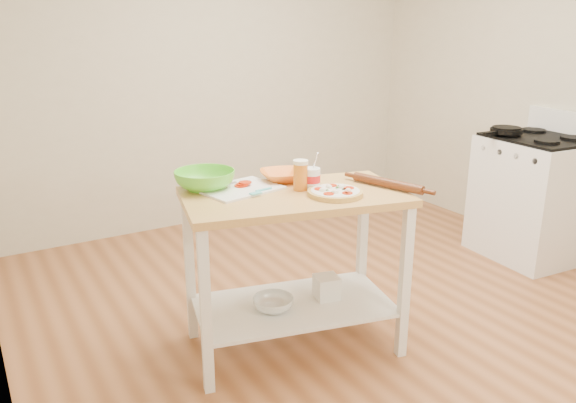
% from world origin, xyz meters
% --- Properties ---
extents(room_shell, '(4.04, 4.54, 2.74)m').
position_xyz_m(room_shell, '(0.00, 0.00, 1.35)').
color(room_shell, '#A0633B').
rests_on(room_shell, ground).
extents(prep_island, '(1.26, 0.87, 0.90)m').
position_xyz_m(prep_island, '(-0.57, 0.00, 0.65)').
color(prep_island, tan).
rests_on(prep_island, ground).
extents(gas_stove, '(0.68, 0.78, 1.11)m').
position_xyz_m(gas_stove, '(1.68, 0.19, 0.47)').
color(gas_stove, white).
rests_on(gas_stove, ground).
extents(skillet, '(0.37, 0.24, 0.03)m').
position_xyz_m(skillet, '(1.51, 0.37, 0.97)').
color(skillet, black).
rests_on(skillet, gas_stove).
extents(pizza, '(0.29, 0.29, 0.05)m').
position_xyz_m(pizza, '(-0.41, -0.13, 0.92)').
color(pizza, '#DCB55E').
rests_on(pizza, prep_island).
extents(cutting_board, '(0.45, 0.37, 0.04)m').
position_xyz_m(cutting_board, '(-0.79, 0.21, 0.91)').
color(cutting_board, white).
rests_on(cutting_board, prep_island).
extents(spatula, '(0.15, 0.07, 0.01)m').
position_xyz_m(spatula, '(-0.73, 0.08, 0.92)').
color(spatula, '#52CBD0').
rests_on(spatula, cutting_board).
extents(knife, '(0.27, 0.04, 0.01)m').
position_xyz_m(knife, '(-0.93, 0.30, 0.92)').
color(knife, silver).
rests_on(knife, cutting_board).
extents(orange_bowl, '(0.30, 0.30, 0.06)m').
position_xyz_m(orange_bowl, '(-0.50, 0.24, 0.93)').
color(orange_bowl, orange).
rests_on(orange_bowl, prep_island).
extents(green_bowl, '(0.33, 0.33, 0.10)m').
position_xyz_m(green_bowl, '(-0.94, 0.31, 0.95)').
color(green_bowl, '#5ED331').
rests_on(green_bowl, prep_island).
extents(beer_pint, '(0.08, 0.08, 0.16)m').
position_xyz_m(beer_pint, '(-0.51, 0.04, 0.98)').
color(beer_pint, orange).
rests_on(beer_pint, prep_island).
extents(yogurt_tub, '(0.09, 0.09, 0.20)m').
position_xyz_m(yogurt_tub, '(-0.45, 0.03, 0.96)').
color(yogurt_tub, white).
rests_on(yogurt_tub, prep_island).
extents(rolling_pin, '(0.17, 0.42, 0.05)m').
position_xyz_m(rolling_pin, '(-0.10, -0.17, 0.92)').
color(rolling_pin, '#5D2D15').
rests_on(rolling_pin, prep_island).
extents(shelf_glass_bowl, '(0.28, 0.28, 0.07)m').
position_xyz_m(shelf_glass_bowl, '(-0.70, 0.01, 0.29)').
color(shelf_glass_bowl, silver).
rests_on(shelf_glass_bowl, prep_island).
extents(shelf_bin, '(0.16, 0.16, 0.13)m').
position_xyz_m(shelf_bin, '(-0.37, -0.03, 0.32)').
color(shelf_bin, white).
rests_on(shelf_bin, prep_island).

